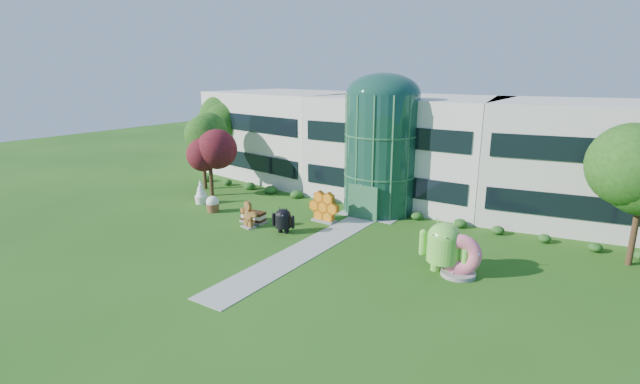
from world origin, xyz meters
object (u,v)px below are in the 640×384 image
Objects in this scene: android_green at (444,243)px; android_black at (283,219)px; gingerbread at (248,214)px; donut at (460,254)px.

android_black is at bearing -178.23° from android_green.
android_black is at bearing 23.18° from gingerbread.
android_black is 0.82× the size of donut.
donut reaches higher than gingerbread.
android_green is 12.11m from android_black.
android_green is 1.67× the size of android_black.
android_green is at bearing -11.95° from android_black.
gingerbread is at bearing 178.37° from android_black.
android_green is 1.07m from donut.
android_green is 1.37× the size of donut.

